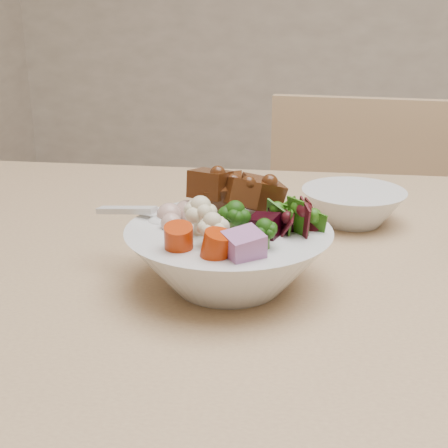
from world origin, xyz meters
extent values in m
cylinder|color=tan|center=(-0.94, 0.21, 0.36)|extent=(0.06, 0.06, 0.73)
cube|color=tan|center=(-0.35, 0.48, 0.42)|extent=(0.39, 0.39, 0.04)
cube|color=tan|center=(-0.35, 0.66, 0.64)|extent=(0.39, 0.03, 0.43)
cylinder|color=tan|center=(-0.52, 0.32, 0.20)|extent=(0.03, 0.03, 0.40)
cylinder|color=tan|center=(-0.52, 0.65, 0.20)|extent=(0.03, 0.03, 0.40)
cylinder|color=tan|center=(-0.18, 0.65, 0.20)|extent=(0.03, 0.03, 0.40)
sphere|color=black|center=(-0.46, -0.17, 0.84)|extent=(0.04, 0.04, 0.04)
sphere|color=beige|center=(-0.49, -0.18, 0.84)|extent=(0.04, 0.04, 0.04)
cube|color=black|center=(-0.41, -0.14, 0.84)|extent=(0.04, 0.04, 0.03)
cube|color=#A1619B|center=(-0.44, -0.22, 0.84)|extent=(0.04, 0.05, 0.04)
cylinder|color=#B52004|center=(-0.50, -0.22, 0.84)|extent=(0.03, 0.03, 0.03)
sphere|color=tan|center=(-0.52, -0.17, 0.83)|extent=(0.02, 0.02, 0.02)
ellipsoid|color=silver|center=(-0.54, -0.15, 0.83)|extent=(0.05, 0.04, 0.01)
cube|color=silver|center=(-0.59, -0.13, 0.83)|extent=(0.08, 0.03, 0.02)
camera|label=1|loc=(-0.34, -0.74, 1.05)|focal=50.00mm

